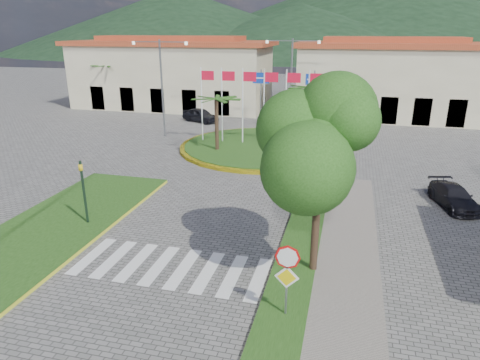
% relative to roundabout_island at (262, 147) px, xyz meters
% --- Properties ---
extents(ground, '(160.00, 160.00, 0.00)m').
position_rel_roundabout_island_xyz_m(ground, '(-0.00, -22.00, -0.18)').
color(ground, '#5F5D5A').
rests_on(ground, ground).
extents(sidewalk_right, '(4.00, 28.00, 0.15)m').
position_rel_roundabout_island_xyz_m(sidewalk_right, '(6.00, -20.00, -0.10)').
color(sidewalk_right, gray).
rests_on(sidewalk_right, ground).
extents(verge_right, '(1.60, 28.00, 0.18)m').
position_rel_roundabout_island_xyz_m(verge_right, '(4.80, -20.00, -0.09)').
color(verge_right, '#1E4513').
rests_on(verge_right, ground).
extents(median_left, '(5.00, 14.00, 0.18)m').
position_rel_roundabout_island_xyz_m(median_left, '(-6.50, -16.00, -0.09)').
color(median_left, '#1E4513').
rests_on(median_left, ground).
extents(crosswalk, '(8.00, 3.00, 0.01)m').
position_rel_roundabout_island_xyz_m(crosswalk, '(-0.00, -18.00, -0.17)').
color(crosswalk, silver).
rests_on(crosswalk, ground).
extents(roundabout_island, '(12.70, 12.70, 6.00)m').
position_rel_roundabout_island_xyz_m(roundabout_island, '(0.00, 0.00, 0.00)').
color(roundabout_island, yellow).
rests_on(roundabout_island, ground).
extents(stop_sign, '(0.80, 0.11, 2.65)m').
position_rel_roundabout_island_xyz_m(stop_sign, '(4.90, -20.04, 1.61)').
color(stop_sign, slate).
rests_on(stop_sign, ground).
extents(deciduous_tree, '(3.60, 3.60, 6.80)m').
position_rel_roundabout_island_xyz_m(deciduous_tree, '(5.50, -17.00, 5.00)').
color(deciduous_tree, black).
rests_on(deciduous_tree, ground).
extents(traffic_light_left, '(0.15, 0.18, 3.20)m').
position_rel_roundabout_island_xyz_m(traffic_light_left, '(-5.20, -15.50, 1.77)').
color(traffic_light_left, black).
rests_on(traffic_light_left, ground).
extents(traffic_light_right, '(0.15, 0.18, 3.20)m').
position_rel_roundabout_island_xyz_m(traffic_light_right, '(4.50, -10.00, 1.77)').
color(traffic_light_right, black).
rests_on(traffic_light_right, ground).
extents(traffic_light_far, '(0.18, 0.15, 3.20)m').
position_rel_roundabout_island_xyz_m(traffic_light_far, '(8.00, 4.00, 1.77)').
color(traffic_light_far, black).
rests_on(traffic_light_far, ground).
extents(direction_sign_west, '(1.60, 0.14, 5.20)m').
position_rel_roundabout_island_xyz_m(direction_sign_west, '(-2.00, 8.97, 3.35)').
color(direction_sign_west, slate).
rests_on(direction_sign_west, ground).
extents(direction_sign_east, '(1.60, 0.14, 5.20)m').
position_rel_roundabout_island_xyz_m(direction_sign_east, '(3.00, 8.97, 3.35)').
color(direction_sign_east, slate).
rests_on(direction_sign_east, ground).
extents(street_lamp_centre, '(4.80, 0.16, 8.00)m').
position_rel_roundabout_island_xyz_m(street_lamp_centre, '(1.00, 8.00, 4.32)').
color(street_lamp_centre, slate).
rests_on(street_lamp_centre, ground).
extents(street_lamp_west, '(4.80, 0.16, 8.00)m').
position_rel_roundabout_island_xyz_m(street_lamp_west, '(-9.00, 2.00, 4.32)').
color(street_lamp_west, slate).
rests_on(street_lamp_west, ground).
extents(building_left, '(23.32, 9.54, 8.05)m').
position_rel_roundabout_island_xyz_m(building_left, '(-14.00, 16.00, 3.73)').
color(building_left, '#C0B791').
rests_on(building_left, ground).
extents(building_right, '(19.08, 9.54, 8.05)m').
position_rel_roundabout_island_xyz_m(building_right, '(10.00, 16.00, 3.73)').
color(building_right, '#C0B791').
rests_on(building_right, ground).
extents(hill_far_west, '(140.00, 140.00, 22.00)m').
position_rel_roundabout_island_xyz_m(hill_far_west, '(-55.00, 118.00, 10.82)').
color(hill_far_west, black).
rests_on(hill_far_west, ground).
extents(hill_far_mid, '(180.00, 180.00, 30.00)m').
position_rel_roundabout_island_xyz_m(hill_far_mid, '(15.00, 138.00, 14.82)').
color(hill_far_mid, black).
rests_on(hill_far_mid, ground).
extents(hill_near_back, '(110.00, 110.00, 16.00)m').
position_rel_roundabout_island_xyz_m(hill_near_back, '(-10.00, 108.00, 7.82)').
color(hill_near_back, black).
rests_on(hill_near_back, ground).
extents(white_van, '(4.22, 2.04, 1.16)m').
position_rel_roundabout_island_xyz_m(white_van, '(-11.66, 13.34, 0.40)').
color(white_van, silver).
rests_on(white_van, ground).
extents(car_dark_a, '(4.30, 3.13, 1.36)m').
position_rel_roundabout_island_xyz_m(car_dark_a, '(-8.00, 8.49, 0.50)').
color(car_dark_a, black).
rests_on(car_dark_a, ground).
extents(car_dark_b, '(3.53, 1.40, 1.14)m').
position_rel_roundabout_island_xyz_m(car_dark_b, '(2.00, 10.16, 0.40)').
color(car_dark_b, black).
rests_on(car_dark_b, ground).
extents(car_side_right, '(2.42, 4.03, 1.09)m').
position_rel_roundabout_island_xyz_m(car_side_right, '(12.00, -8.69, 0.37)').
color(car_side_right, black).
rests_on(car_side_right, ground).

